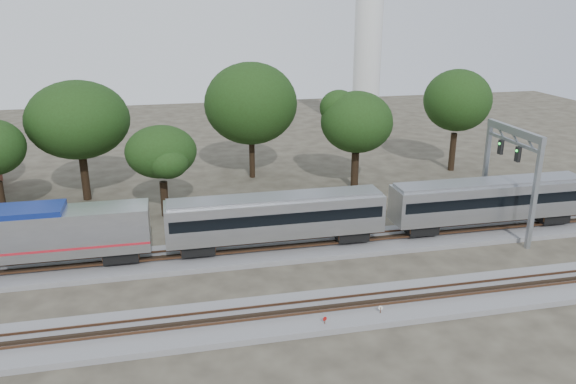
% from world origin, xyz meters
% --- Properties ---
extents(ground, '(160.00, 160.00, 0.00)m').
position_xyz_m(ground, '(0.00, 0.00, 0.00)').
color(ground, '#383328').
rests_on(ground, ground).
extents(track_far, '(160.00, 5.00, 0.73)m').
position_xyz_m(track_far, '(0.00, 6.00, 0.21)').
color(track_far, slate).
rests_on(track_far, ground).
extents(track_near, '(160.00, 5.00, 0.73)m').
position_xyz_m(track_near, '(0.00, -4.00, 0.21)').
color(track_near, slate).
rests_on(track_near, ground).
extents(switch_stand_red, '(0.28, 0.11, 0.88)m').
position_xyz_m(switch_stand_red, '(5.12, -5.79, 0.56)').
color(switch_stand_red, '#512D19').
rests_on(switch_stand_red, ground).
extents(switch_stand_white, '(0.28, 0.14, 0.92)m').
position_xyz_m(switch_stand_white, '(8.94, -5.33, 0.59)').
color(switch_stand_white, '#512D19').
rests_on(switch_stand_white, ground).
extents(switch_lever, '(0.51, 0.32, 0.30)m').
position_xyz_m(switch_lever, '(5.27, -5.85, 0.15)').
color(switch_lever, '#512D19').
rests_on(switch_lever, ground).
extents(signal_gantry, '(0.65, 7.71, 9.38)m').
position_xyz_m(signal_gantry, '(24.79, 6.00, 6.83)').
color(signal_gantry, gray).
rests_on(signal_gantry, ground).
extents(tree_3, '(8.44, 8.44, 11.90)m').
position_xyz_m(tree_3, '(-12.07, 22.94, 8.29)').
color(tree_3, black).
rests_on(tree_3, ground).
extents(tree_4, '(6.36, 6.36, 8.97)m').
position_xyz_m(tree_4, '(-4.25, 16.47, 6.23)').
color(tree_4, black).
rests_on(tree_4, ground).
extents(tree_5, '(8.71, 8.71, 12.28)m').
position_xyz_m(tree_5, '(5.77, 26.99, 8.55)').
color(tree_5, black).
rests_on(tree_5, ground).
extents(tree_6, '(7.42, 7.42, 10.46)m').
position_xyz_m(tree_6, '(16.05, 20.67, 7.28)').
color(tree_6, black).
rests_on(tree_6, ground).
extents(tree_7, '(8.59, 8.59, 12.12)m').
position_xyz_m(tree_7, '(29.73, 24.69, 8.44)').
color(tree_7, black).
rests_on(tree_7, ground).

